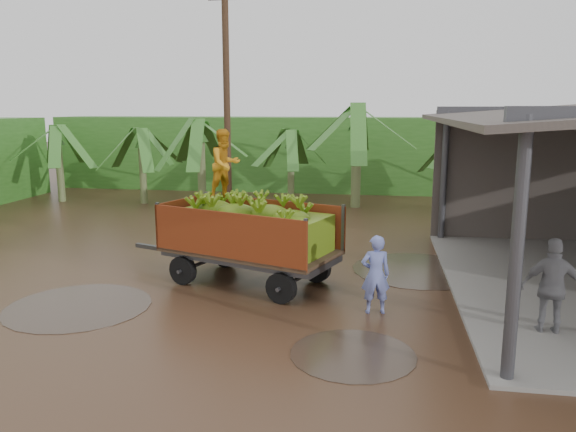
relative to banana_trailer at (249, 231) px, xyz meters
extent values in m
plane|color=black|center=(-0.35, -0.48, -1.25)|extent=(100.00, 100.00, 0.00)
cube|color=#2D661E|center=(-2.35, 15.52, 0.55)|extent=(22.00, 3.00, 3.60)
cube|color=#47474C|center=(-2.59, 0.93, -0.76)|extent=(1.54, 0.65, 0.11)
imported|color=orange|center=(-0.76, 0.82, 1.47)|extent=(1.03, 1.05, 1.71)
imported|color=#6D7AC7|center=(2.95, -1.54, -0.45)|extent=(0.65, 0.48, 1.61)
imported|color=slate|center=(6.10, -2.22, -0.34)|extent=(1.10, 0.53, 1.82)
cylinder|color=#47301E|center=(-2.51, 7.56, 2.97)|extent=(0.24, 0.24, 8.44)
camera|label=1|loc=(2.92, -12.47, 2.84)|focal=35.00mm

